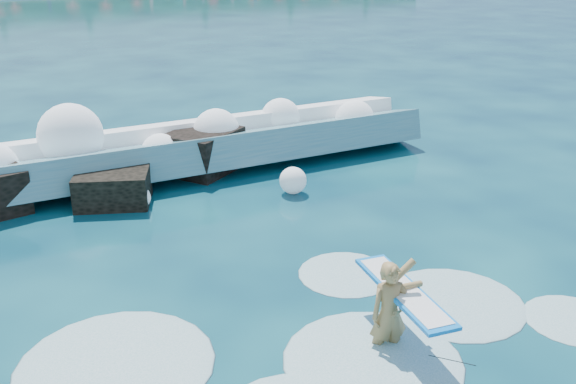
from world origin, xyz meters
The scene contains 6 objects.
ground centered at (0.00, 0.00, 0.00)m, with size 200.00×200.00×0.00m, color #07263E.
breaking_wave centered at (-0.75, 7.52, 0.53)m, with size 17.48×2.75×1.51m.
rock_cluster centered at (-1.46, 6.72, 0.41)m, with size 8.13×3.23×1.29m.
surfer_with_board centered at (1.38, -1.69, 0.62)m, with size 1.03×2.88×1.69m.
wave_spray centered at (-0.98, 7.37, 1.00)m, with size 14.87×4.34×2.10m.
surf_foam centered at (0.27, -1.22, 0.00)m, with size 9.21×5.14×0.15m.
Camera 1 is at (-3.82, -8.38, 5.81)m, focal length 40.00 mm.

